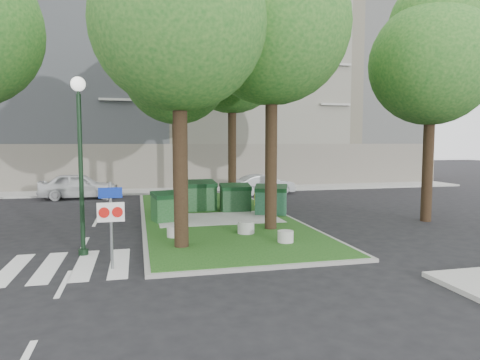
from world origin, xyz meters
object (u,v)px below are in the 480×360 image
object	(u,v)px
tree_street_right	(433,52)
dumpster_c	(235,198)
dumpster_d	(271,200)
traffic_sign_pole	(111,214)
bollard_right	(286,236)
bollard_mid	(246,227)
tree_median_near_right	(274,11)
street_lamp	(80,144)
tree_median_far	(233,47)
car_white	(79,186)
tree_median_near_left	(181,6)
bollard_left	(174,232)
dumpster_a	(169,207)
car_silver	(264,184)
tree_median_mid	(178,60)
litter_bin	(259,197)
dumpster_b	(199,196)

from	to	relation	value
tree_street_right	dumpster_c	size ratio (longest dim) A/B	7.17
dumpster_d	traffic_sign_pole	bearing A→B (deg)	-112.98
bollard_right	bollard_mid	distance (m)	1.83
tree_median_near_right	street_lamp	size ratio (longest dim) A/B	2.22
tree_median_far	car_white	bearing A→B (deg)	154.54
tree_median_near_left	bollard_left	xyz separation A→B (m)	(-0.19, 1.33, -7.02)
dumpster_a	dumpster_d	size ratio (longest dim) A/B	0.90
tree_street_right	car_silver	distance (m)	12.86
tree_median_mid	car_white	bearing A→B (deg)	126.68
traffic_sign_pole	car_white	distance (m)	15.39
dumpster_c	bollard_mid	world-z (taller)	dumpster_c
bollard_mid	dumpster_a	bearing A→B (deg)	128.51
dumpster_d	bollard_right	distance (m)	5.47
bollard_left	car_silver	world-z (taller)	car_silver
traffic_sign_pole	car_white	size ratio (longest dim) A/B	0.51
tree_street_right	car_white	size ratio (longest dim) A/B	2.25
tree_median_near_right	tree_street_right	size ratio (longest dim) A/B	1.14
litter_bin	car_silver	bearing A→B (deg)	70.36
dumpster_b	dumpster_d	bearing A→B (deg)	-37.39
tree_median_near_right	dumpster_d	xyz separation A→B (m)	(0.91, 3.04, -7.24)
bollard_mid	car_silver	xyz separation A→B (m)	(4.17, 11.63, 0.31)
tree_median_near_left	street_lamp	world-z (taller)	tree_median_near_left
dumpster_a	bollard_right	size ratio (longest dim) A/B	2.95
dumpster_c	bollard_left	bearing A→B (deg)	-121.71
tree_median_far	street_lamp	bearing A→B (deg)	-125.07
tree_median_near_right	litter_bin	bearing A→B (deg)	79.02
dumpster_a	dumpster_c	distance (m)	3.70
traffic_sign_pole	car_white	world-z (taller)	traffic_sign_pole
dumpster_c	bollard_right	distance (m)	6.55
dumpster_b	bollard_left	world-z (taller)	dumpster_b
tree_street_right	bollard_right	xyz separation A→B (m)	(-7.30, -2.78, -6.68)
bollard_right	litter_bin	bearing A→B (deg)	80.04
bollard_mid	car_white	size ratio (longest dim) A/B	0.13
tree_median_near_left	dumpster_c	bearing A→B (deg)	63.95
tree_median_near_left	tree_median_far	distance (m)	10.24
tree_median_far	dumpster_b	xyz separation A→B (m)	(-2.25, -2.62, -7.52)
litter_bin	traffic_sign_pole	distance (m)	11.53
bollard_left	car_silver	size ratio (longest dim) A/B	0.13
tree_median_near_left	dumpster_d	bearing A→B (deg)	48.78
tree_median_near_left	car_white	bearing A→B (deg)	109.26
tree_median_mid	bollard_right	distance (m)	9.90
dumpster_b	traffic_sign_pole	size ratio (longest dim) A/B	0.71
tree_median_near_left	bollard_left	size ratio (longest dim) A/B	21.23
car_white	car_silver	distance (m)	11.21
traffic_sign_pole	tree_street_right	bearing A→B (deg)	17.37
dumpster_d	bollard_right	world-z (taller)	dumpster_d
traffic_sign_pole	car_white	bearing A→B (deg)	99.13
traffic_sign_pole	bollard_left	bearing A→B (deg)	57.07
dumpster_a	tree_median_near_right	bearing A→B (deg)	-49.26
tree_median_near_left	traffic_sign_pole	size ratio (longest dim) A/B	4.61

